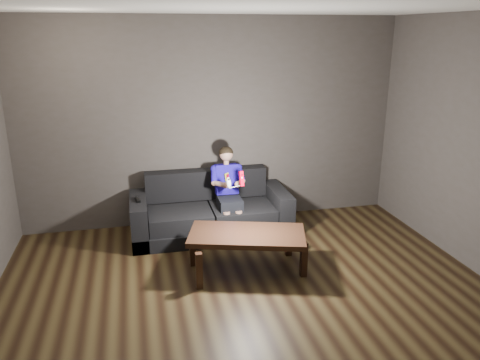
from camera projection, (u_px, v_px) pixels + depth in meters
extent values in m
plane|color=black|center=(262.00, 322.00, 4.21)|extent=(5.00, 5.00, 0.00)
cube|color=#413C38|center=(213.00, 123.00, 6.12)|extent=(5.00, 0.04, 2.70)
cube|color=silver|center=(268.00, 2.00, 3.38)|extent=(5.00, 5.00, 0.02)
cube|color=black|center=(211.00, 227.00, 6.02)|extent=(1.99, 0.86, 0.17)
cube|color=black|center=(180.00, 219.00, 5.79)|extent=(0.77, 0.61, 0.21)
cube|color=black|center=(242.00, 214.00, 5.96)|extent=(0.77, 0.61, 0.21)
cube|color=black|center=(206.00, 184.00, 6.17)|extent=(1.59, 0.20, 0.39)
cube|color=black|center=(139.00, 220.00, 5.77)|extent=(0.20, 0.86, 0.54)
cube|color=black|center=(278.00, 208.00, 6.15)|extent=(0.20, 0.86, 0.54)
cube|color=black|center=(230.00, 203.00, 5.85)|extent=(0.28, 0.36, 0.13)
cube|color=#0E0193|center=(226.00, 179.00, 5.95)|extent=(0.28, 0.20, 0.40)
cube|color=#F4FF23|center=(228.00, 177.00, 5.86)|extent=(0.09, 0.09, 0.09)
cube|color=#BA021E|center=(228.00, 177.00, 5.86)|extent=(0.06, 0.06, 0.06)
cylinder|color=tan|center=(226.00, 162.00, 5.88)|extent=(0.07, 0.07, 0.06)
sphere|color=tan|center=(226.00, 154.00, 5.85)|extent=(0.17, 0.17, 0.17)
ellipsoid|color=black|center=(226.00, 152.00, 5.85)|extent=(0.18, 0.18, 0.15)
cylinder|color=#0E0193|center=(214.00, 176.00, 5.83)|extent=(0.08, 0.21, 0.18)
cylinder|color=#0E0193|center=(241.00, 174.00, 5.91)|extent=(0.08, 0.21, 0.18)
cylinder|color=tan|center=(220.00, 183.00, 5.72)|extent=(0.13, 0.22, 0.10)
cylinder|color=tan|center=(240.00, 181.00, 5.77)|extent=(0.13, 0.22, 0.10)
sphere|color=tan|center=(226.00, 185.00, 5.65)|extent=(0.08, 0.08, 0.08)
sphere|color=tan|center=(238.00, 184.00, 5.68)|extent=(0.08, 0.08, 0.08)
cylinder|color=tan|center=(227.00, 225.00, 5.72)|extent=(0.09, 0.09, 0.32)
cylinder|color=tan|center=(239.00, 223.00, 5.76)|extent=(0.09, 0.09, 0.32)
cube|color=red|center=(242.00, 179.00, 5.45)|extent=(0.06, 0.07, 0.18)
cube|color=maroon|center=(242.00, 175.00, 5.42)|extent=(0.03, 0.01, 0.03)
cylinder|color=silver|center=(242.00, 180.00, 5.43)|extent=(0.02, 0.01, 0.02)
ellipsoid|color=silver|center=(229.00, 183.00, 5.43)|extent=(0.07, 0.09, 0.13)
cylinder|color=black|center=(229.00, 179.00, 5.39)|extent=(0.02, 0.01, 0.02)
cube|color=black|center=(138.00, 200.00, 5.64)|extent=(0.07, 0.17, 0.03)
cube|color=black|center=(137.00, 197.00, 5.68)|extent=(0.02, 0.02, 0.00)
cube|color=black|center=(247.00, 235.00, 4.99)|extent=(1.35, 0.94, 0.06)
cube|color=black|center=(199.00, 271.00, 4.70)|extent=(0.07, 0.07, 0.39)
cube|color=black|center=(304.00, 259.00, 4.94)|extent=(0.07, 0.07, 0.39)
cube|color=black|center=(193.00, 249.00, 5.17)|extent=(0.07, 0.07, 0.39)
cube|color=black|center=(289.00, 240.00, 5.41)|extent=(0.07, 0.07, 0.39)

